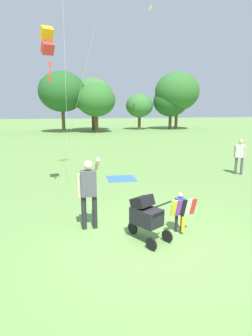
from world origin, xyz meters
The scene contains 8 objects.
ground_plane centered at (0.00, 0.00, 0.00)m, with size 120.00×120.00×0.00m, color #668E47.
treeline_distant centered at (1.36, 27.21, 3.97)m, with size 28.28×7.10×6.84m.
child_with_butterfly_kite centered at (0.79, 0.46, 0.58)m, with size 0.62×0.35×0.96m.
person_adult_flyer centered at (-1.28, 1.05, 1.01)m, with size 0.54×0.51×1.75m.
stroller centered at (-0.11, 0.22, 0.61)m, with size 0.88×1.07×1.03m.
kite_adult_black centered at (-2.22, 3.90, 4.78)m, with size 1.43×2.96×5.22m.
person_sitting_far centered at (5.38, 5.35, 0.89)m, with size 0.38×0.37×1.52m.
picnic_blanket centered at (0.28, 5.55, 0.01)m, with size 1.13×1.04×0.02m, color #3366B2.
Camera 1 is at (-1.61, -5.35, 2.92)m, focal length 30.08 mm.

